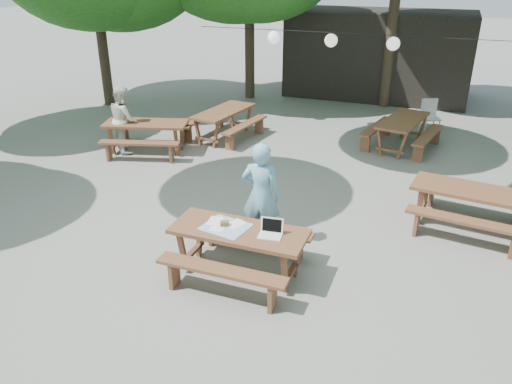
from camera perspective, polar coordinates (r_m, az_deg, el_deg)
The scene contains 13 objects.
ground at distance 9.01m, azimuth 0.21°, elevation -3.65°, with size 80.00×80.00×0.00m, color slate.
pavilion at distance 18.29m, azimuth 13.89°, elevation 15.09°, with size 6.00×3.00×2.80m, color black.
main_picnic_table at distance 7.48m, azimuth -1.92°, elevation -6.73°, with size 2.00×1.58×0.75m.
picnic_table_nw at distance 12.60m, azimuth -12.36°, elevation 6.20°, with size 2.27×2.06×0.75m.
picnic_table_ne at distance 9.47m, azimuth 23.26°, elevation -1.72°, with size 2.09×1.82×0.75m.
picnic_table_far_w at distance 13.37m, azimuth -3.69°, elevation 7.82°, with size 1.84×2.11×0.75m.
picnic_table_far_e at distance 13.09m, azimuth 16.30°, elevation 6.48°, with size 1.93×2.18×0.75m.
woman at distance 8.02m, azimuth 0.59°, elevation -0.35°, with size 0.65×0.42×1.77m, color #72B6D1.
second_person at distance 12.66m, azimuth -14.86°, elevation 8.05°, with size 0.79×0.61×1.62m, color silver.
plastic_chair at distance 14.62m, azimuth 19.20°, elevation 7.44°, with size 0.58×0.58×0.90m.
laptop at distance 7.13m, azimuth 1.72°, elevation -4.48°, with size 0.36×0.30×0.24m.
tabletop_clutter at distance 7.38m, azimuth -3.54°, elevation -3.89°, with size 0.73×0.65×0.08m.
paper_lanterns at distance 13.86m, azimuth 8.64°, elevation 16.76°, with size 9.00×0.34×0.38m.
Camera 1 is at (2.79, -7.41, 4.32)m, focal length 35.00 mm.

